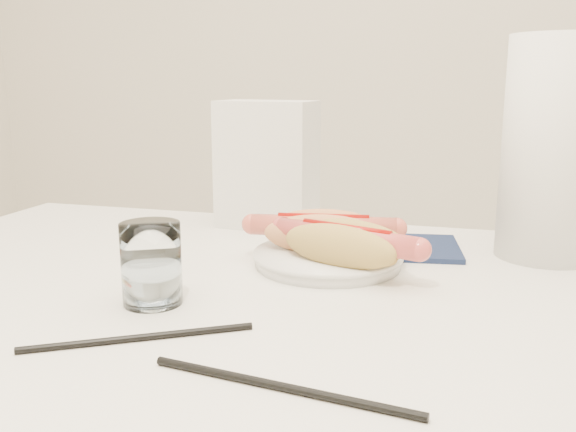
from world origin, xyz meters
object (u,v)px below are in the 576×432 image
(plate, at_px, (328,260))
(water_glass, at_px, (151,264))
(hotdog_left, at_px, (323,232))
(hotdog_right, at_px, (346,244))
(napkin_box, at_px, (267,165))
(paper_towel_roll, at_px, (553,149))
(table, at_px, (272,341))

(plate, height_order, water_glass, water_glass)
(hotdog_left, bearing_deg, hotdog_right, -61.36)
(plate, bearing_deg, hotdog_left, 119.39)
(hotdog_right, distance_m, water_glass, 0.25)
(plate, relative_size, napkin_box, 0.91)
(hotdog_right, height_order, paper_towel_roll, paper_towel_roll)
(table, height_order, plate, plate)
(hotdog_left, xyz_separation_m, napkin_box, (-0.14, 0.18, 0.06))
(paper_towel_roll, bearing_deg, table, -141.61)
(napkin_box, relative_size, paper_towel_roll, 0.69)
(hotdog_left, bearing_deg, paper_towel_roll, 11.55)
(table, bearing_deg, hotdog_right, 53.05)
(hotdog_left, xyz_separation_m, paper_towel_roll, (0.30, 0.11, 0.11))
(hotdog_left, distance_m, hotdog_right, 0.07)
(table, height_order, water_glass, water_glass)
(plate, bearing_deg, napkin_box, 126.97)
(table, bearing_deg, water_glass, -150.78)
(hotdog_right, relative_size, paper_towel_roll, 0.65)
(table, height_order, hotdog_right, hotdog_right)
(plate, distance_m, water_glass, 0.25)
(table, bearing_deg, plate, 72.71)
(paper_towel_roll, bearing_deg, water_glass, -143.87)
(table, relative_size, plate, 6.22)
(plate, height_order, hotdog_right, hotdog_right)
(hotdog_left, bearing_deg, water_glass, -133.14)
(table, distance_m, hotdog_left, 0.18)
(table, distance_m, paper_towel_roll, 0.46)
(paper_towel_roll, bearing_deg, plate, -155.59)
(table, distance_m, plate, 0.15)
(plate, bearing_deg, hotdog_right, -48.71)
(hotdog_left, height_order, water_glass, water_glass)
(hotdog_right, relative_size, water_glass, 2.13)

